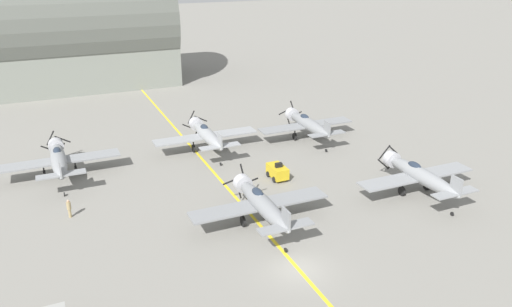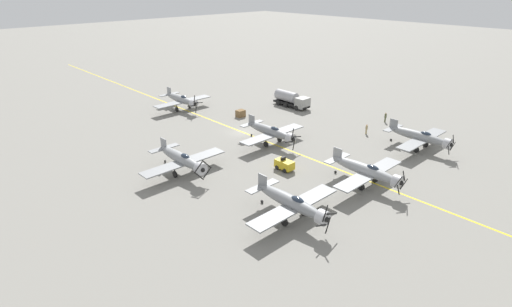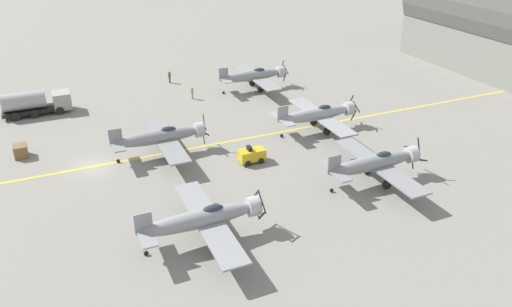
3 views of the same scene
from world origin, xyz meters
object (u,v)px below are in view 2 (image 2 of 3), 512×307
tow_tractor (284,164)px  ground_crew_inspecting (366,129)px  airplane_mid_right (182,159)px  ground_crew_walking (385,117)px  airplane_near_center (182,100)px  airplane_far_center (367,171)px  airplane_far_right (292,203)px  supply_crate_by_tanker (241,113)px  fuel_tanker (291,99)px  airplane_far_left (420,137)px  airplane_mid_center (271,132)px

tow_tractor → ground_crew_inspecting: tow_tractor is taller
airplane_mid_right → ground_crew_walking: airplane_mid_right is taller
airplane_near_center → airplane_far_center: bearing=95.9°
airplane_far_center → airplane_mid_right: same height
ground_crew_walking → airplane_far_right: bearing=15.4°
supply_crate_by_tanker → fuel_tanker: bearing=169.7°
supply_crate_by_tanker → airplane_far_left: bearing=107.4°
tow_tractor → ground_crew_walking: (-27.58, -1.04, 0.18)m
tow_tractor → supply_crate_by_tanker: tow_tractor is taller
airplane_mid_right → fuel_tanker: size_ratio=1.50×
airplane_far_right → tow_tractor: airplane_far_right is taller
airplane_far_right → supply_crate_by_tanker: airplane_far_right is taller
airplane_far_left → ground_crew_walking: 12.60m
airplane_far_center → airplane_far_left: 15.94m
fuel_tanker → airplane_far_right: bearing=42.3°
airplane_far_center → fuel_tanker: (-18.19, -28.98, -0.50)m
fuel_tanker → ground_crew_inspecting: (2.45, 18.99, -0.60)m
tow_tractor → ground_crew_inspecting: 19.89m
airplane_far_right → airplane_mid_center: bearing=-144.2°
airplane_near_center → tow_tractor: (5.19, 32.44, -1.22)m
airplane_far_left → ground_crew_inspecting: 9.11m
airplane_near_center → airplane_mid_center: size_ratio=1.00×
supply_crate_by_tanker → airplane_far_right: bearing=57.8°
fuel_tanker → ground_crew_inspecting: bearing=82.7°
airplane_far_right → airplane_far_center: bearing=159.8°
airplane_far_right → airplane_mid_right: size_ratio=1.00×
fuel_tanker → ground_crew_inspecting: 19.15m
ground_crew_walking → ground_crew_inspecting: (7.70, 1.01, -0.06)m
supply_crate_by_tanker → ground_crew_walking: bearing=130.2°
airplane_far_left → airplane_mid_right: same height
airplane_mid_center → tow_tractor: airplane_mid_center is taller
airplane_mid_center → ground_crew_walking: (-22.32, 6.71, -1.04)m
airplane_near_center → airplane_far_center: size_ratio=1.00×
airplane_far_left → supply_crate_by_tanker: 31.64m
airplane_far_left → airplane_far_right: size_ratio=1.00×
airplane_far_center → ground_crew_walking: (-23.44, -11.01, -1.04)m
airplane_mid_right → tow_tractor: (-10.55, 8.46, -1.22)m
airplane_mid_center → ground_crew_inspecting: bearing=143.3°
fuel_tanker → tow_tractor: size_ratio=3.08×
airplane_mid_center → airplane_far_right: bearing=41.9°
airplane_mid_center → airplane_far_center: bearing=77.5°
airplane_far_center → supply_crate_by_tanker: (-6.46, -31.12, -1.37)m
airplane_mid_center → supply_crate_by_tanker: size_ratio=7.81×
airplane_far_left → ground_crew_walking: (-7.53, -10.05, -1.04)m
airplane_mid_center → airplane_mid_right: 15.83m
airplane_near_center → airplane_far_right: 43.41m
ground_crew_inspecting → airplane_far_left: bearing=91.1°
airplane_mid_right → ground_crew_walking: size_ratio=6.76×
airplane_near_center → ground_crew_inspecting: size_ratio=7.18×
airplane_mid_center → ground_crew_walking: size_ratio=6.76×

